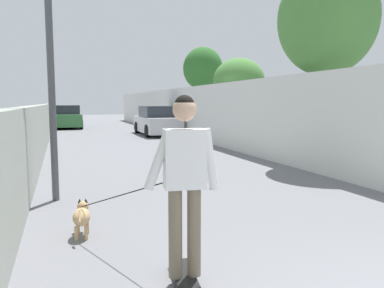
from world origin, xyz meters
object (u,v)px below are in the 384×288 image
Objects in this scene: tree_right_distant at (203,69)px; dog at (82,216)px; car_near at (157,121)px; lamp_post at (50,44)px; tree_right_far at (327,20)px; skateboard at (185,277)px; tree_right_mid at (239,81)px; person_skateboarder at (185,172)px; car_far at (68,117)px.

tree_right_distant is 2.43× the size of dog.
tree_right_distant is at bearing -26.15° from dog.
tree_right_distant is 1.10× the size of car_near.
tree_right_distant is at bearing -30.74° from lamp_post.
lamp_post is (-13.04, 7.75, -0.85)m from tree_right_distant.
car_near is at bearing 9.71° from tree_right_far.
dog is at bearing 26.92° from skateboard.
car_near is at bearing -12.98° from skateboard.
tree_right_far reaches higher than dog.
tree_right_mid is at bearing -36.35° from dog.
car_near is (5.68, 2.05, -1.87)m from tree_right_mid.
tree_right_mid is at bearing -1.45° from tree_right_far.
tree_right_far is 8.31m from dog.
car_near is (16.44, -3.79, -0.38)m from person_skateboarder.
tree_right_far reaches higher than lamp_post.
tree_right_mid is 4.29× the size of skateboard.
person_skateboarder is at bearing -178.55° from car_far.
person_skateboarder reaches higher than dog.
tree_right_mid is 12.34m from person_skateboarder.
car_near reaches higher than dog.
lamp_post is (-1.54, 6.90, -1.18)m from tree_right_far.
dog is (1.68, 0.85, 0.21)m from skateboard.
tree_right_mid is 6.32m from car_near.
skateboard is at bearing 167.02° from car_near.
dog is at bearing 179.34° from car_far.
tree_right_far is 8.26m from person_skateboarder.
car_near is (12.71, -4.99, -2.02)m from lamp_post.
dog is 0.45× the size of car_near.
tree_right_far is 1.13× the size of tree_right_distant.
tree_right_far is at bearing -47.27° from skateboard.
car_near is at bearing -17.45° from dog.
car_near reaches higher than skateboard.
person_skateboarder is at bearing 167.02° from car_near.
car_far is (19.87, -0.60, -2.02)m from lamp_post.
tree_right_mid is 6.12m from tree_right_distant.
tree_right_mid is 0.80× the size of car_near.
lamp_post is 4.25m from person_skateboarder.
tree_right_mid is at bearing -160.13° from car_near.
tree_right_distant is 1.22× the size of lamp_post.
tree_right_distant is (6.00, -0.72, 1.00)m from tree_right_mid.
tree_right_mid is at bearing -28.48° from skateboard.
person_skateboarder reaches higher than car_far.
tree_right_far is at bearing -161.04° from car_far.
person_skateboarder is 23.61m from car_far.
tree_right_distant reaches higher than car_near.
tree_right_distant reaches higher than car_far.
car_near is (16.44, -3.79, 0.65)m from skateboard.
car_far is (23.60, 0.60, -0.38)m from person_skateboarder.
dog is 15.48m from car_near.
tree_right_far is (-5.50, 0.14, 1.32)m from tree_right_mid.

